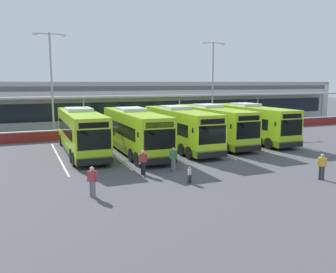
{
  "coord_description": "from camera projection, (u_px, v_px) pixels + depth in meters",
  "views": [
    {
      "loc": [
        -13.12,
        -23.07,
        5.93
      ],
      "look_at": [
        -2.23,
        3.0,
        1.6
      ],
      "focal_mm": 37.92,
      "sensor_mm": 36.0,
      "label": 1
    }
  ],
  "objects": [
    {
      "name": "ground_plane",
      "position": [
        210.0,
        161.0,
        26.94
      ],
      "size": [
        200.0,
        200.0,
        0.0
      ],
      "primitive_type": "plane",
      "color": "#4C4C51"
    },
    {
      "name": "terminal_building",
      "position": [
        118.0,
        103.0,
        51.03
      ],
      "size": [
        70.0,
        13.0,
        6.0
      ],
      "color": "silver",
      "rests_on": "ground"
    },
    {
      "name": "red_barrier_wall",
      "position": [
        147.0,
        130.0,
        40.08
      ],
      "size": [
        60.0,
        0.4,
        1.1
      ],
      "color": "maroon",
      "rests_on": "ground"
    },
    {
      "name": "coach_bus_leftmost",
      "position": [
        81.0,
        132.0,
        29.66
      ],
      "size": [
        2.99,
        12.17,
        3.78
      ],
      "color": "#9ED11E",
      "rests_on": "ground"
    },
    {
      "name": "coach_bus_left_centre",
      "position": [
        134.0,
        132.0,
        29.83
      ],
      "size": [
        2.99,
        12.17,
        3.78
      ],
      "color": "#9ED11E",
      "rests_on": "ground"
    },
    {
      "name": "coach_bus_centre",
      "position": [
        180.0,
        129.0,
        31.95
      ],
      "size": [
        2.99,
        12.17,
        3.78
      ],
      "color": "#9ED11E",
      "rests_on": "ground"
    },
    {
      "name": "coach_bus_right_centre",
      "position": [
        212.0,
        125.0,
        34.4
      ],
      "size": [
        2.99,
        12.17,
        3.78
      ],
      "color": "#9ED11E",
      "rests_on": "ground"
    },
    {
      "name": "coach_bus_rightmost",
      "position": [
        250.0,
        123.0,
        36.14
      ],
      "size": [
        2.99,
        12.17,
        3.78
      ],
      "color": "#9ED11E",
      "rests_on": "ground"
    },
    {
      "name": "bay_stripe_far_west",
      "position": [
        59.0,
        157.0,
        28.41
      ],
      "size": [
        0.14,
        13.0,
        0.01
      ],
      "primitive_type": "cube",
      "color": "silver",
      "rests_on": "ground"
    },
    {
      "name": "bay_stripe_west",
      "position": [
        110.0,
        153.0,
        30.01
      ],
      "size": [
        0.14,
        13.0,
        0.01
      ],
      "primitive_type": "cube",
      "color": "silver",
      "rests_on": "ground"
    },
    {
      "name": "bay_stripe_mid_west",
      "position": [
        156.0,
        149.0,
        31.61
      ],
      "size": [
        0.14,
        13.0,
        0.01
      ],
      "primitive_type": "cube",
      "color": "silver",
      "rests_on": "ground"
    },
    {
      "name": "bay_stripe_centre",
      "position": [
        198.0,
        146.0,
        33.21
      ],
      "size": [
        0.14,
        13.0,
        0.01
      ],
      "primitive_type": "cube",
      "color": "silver",
      "rests_on": "ground"
    },
    {
      "name": "bay_stripe_mid_east",
      "position": [
        236.0,
        143.0,
        34.81
      ],
      "size": [
        0.14,
        13.0,
        0.01
      ],
      "primitive_type": "cube",
      "color": "silver",
      "rests_on": "ground"
    },
    {
      "name": "bay_stripe_east",
      "position": [
        271.0,
        141.0,
        36.41
      ],
      "size": [
        0.14,
        13.0,
        0.01
      ],
      "primitive_type": "cube",
      "color": "silver",
      "rests_on": "ground"
    },
    {
      "name": "pedestrian_with_handbag",
      "position": [
        143.0,
        162.0,
        22.85
      ],
      "size": [
        0.62,
        0.5,
        1.62
      ],
      "color": "black",
      "rests_on": "ground"
    },
    {
      "name": "pedestrian_in_dark_coat",
      "position": [
        322.0,
        166.0,
        21.67
      ],
      "size": [
        0.47,
        0.42,
        1.62
      ],
      "color": "#33333D",
      "rests_on": "ground"
    },
    {
      "name": "pedestrian_child",
      "position": [
        190.0,
        174.0,
        20.94
      ],
      "size": [
        0.3,
        0.25,
        1.0
      ],
      "color": "#33333D",
      "rests_on": "ground"
    },
    {
      "name": "pedestrian_near_bin",
      "position": [
        173.0,
        158.0,
        23.82
      ],
      "size": [
        0.44,
        0.45,
        1.62
      ],
      "color": "slate",
      "rests_on": "ground"
    },
    {
      "name": "pedestrian_approaching_bus",
      "position": [
        92.0,
        181.0,
        18.41
      ],
      "size": [
        0.5,
        0.41,
        1.62
      ],
      "color": "slate",
      "rests_on": "ground"
    },
    {
      "name": "lamp_post_west",
      "position": [
        51.0,
        79.0,
        36.99
      ],
      "size": [
        3.24,
        0.28,
        11.0
      ],
      "color": "#9E9EA3",
      "rests_on": "ground"
    },
    {
      "name": "lamp_post_centre",
      "position": [
        213.0,
        79.0,
        45.42
      ],
      "size": [
        3.24,
        0.28,
        11.0
      ],
      "color": "#9E9EA3",
      "rests_on": "ground"
    }
  ]
}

